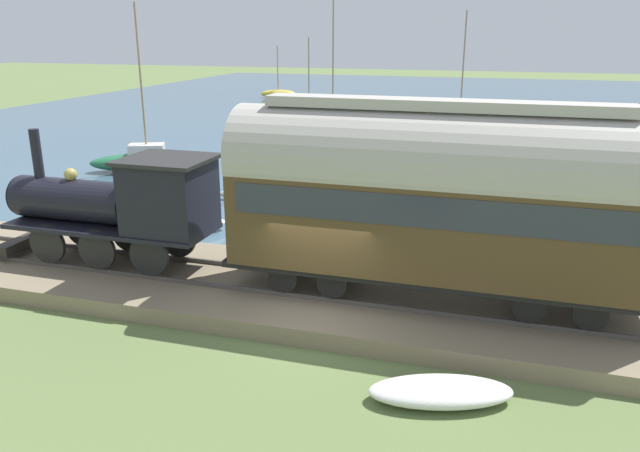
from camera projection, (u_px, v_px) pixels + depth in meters
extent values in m
plane|color=#607542|center=(314.00, 330.00, 14.94)|extent=(200.00, 200.00, 0.00)
cube|color=#426075|center=(464.00, 110.00, 55.20)|extent=(80.00, 80.00, 0.01)
cube|color=#84755B|center=(331.00, 297.00, 16.20)|extent=(4.79, 56.00, 0.44)
cube|color=#4C4742|center=(323.00, 299.00, 15.43)|extent=(0.07, 54.88, 0.12)
cube|color=#4C4742|center=(339.00, 277.00, 16.81)|extent=(0.07, 54.88, 0.12)
cylinder|color=black|center=(149.00, 255.00, 16.59)|extent=(0.12, 1.13, 1.13)
cylinder|color=black|center=(178.00, 238.00, 17.97)|extent=(0.12, 1.13, 1.13)
cylinder|color=black|center=(97.00, 249.00, 17.04)|extent=(0.12, 1.13, 1.13)
cylinder|color=black|center=(129.00, 233.00, 18.42)|extent=(0.12, 1.13, 1.13)
cylinder|color=black|center=(48.00, 244.00, 17.50)|extent=(0.12, 1.13, 1.13)
cylinder|color=black|center=(82.00, 228.00, 18.87)|extent=(0.12, 1.13, 1.13)
cube|color=black|center=(112.00, 226.00, 17.59)|extent=(2.01, 5.91, 0.12)
cylinder|color=black|center=(74.00, 200.00, 17.72)|extent=(1.20, 3.54, 1.20)
cylinder|color=black|center=(21.00, 195.00, 18.23)|extent=(1.14, 0.08, 1.14)
cylinder|color=black|center=(37.00, 153.00, 17.63)|extent=(0.28, 0.28, 1.37)
sphere|color=tan|center=(71.00, 174.00, 17.50)|extent=(0.36, 0.36, 0.36)
cube|color=black|center=(170.00, 196.00, 16.75)|extent=(1.91, 2.07, 1.90)
cube|color=#282828|center=(167.00, 160.00, 16.45)|extent=(2.11, 2.31, 0.10)
cube|color=#2D2823|center=(23.00, 243.00, 18.74)|extent=(1.81, 0.44, 0.32)
cylinder|color=black|center=(590.00, 314.00, 13.60)|extent=(0.12, 0.76, 0.76)
cylinder|color=black|center=(584.00, 288.00, 14.97)|extent=(0.12, 0.76, 0.76)
cylinder|color=black|center=(529.00, 307.00, 13.95)|extent=(0.12, 0.76, 0.76)
cylinder|color=black|center=(528.00, 282.00, 15.33)|extent=(0.12, 0.76, 0.76)
cylinder|color=black|center=(332.00, 284.00, 15.23)|extent=(0.12, 0.76, 0.76)
cylinder|color=black|center=(348.00, 262.00, 16.61)|extent=(0.12, 0.76, 0.76)
cylinder|color=black|center=(283.00, 278.00, 15.59)|extent=(0.12, 0.76, 0.76)
cylinder|color=black|center=(302.00, 258.00, 16.96)|extent=(0.12, 0.76, 0.76)
cube|color=black|center=(431.00, 271.00, 15.19)|extent=(2.12, 10.20, 0.16)
cube|color=#4C381E|center=(434.00, 217.00, 14.77)|extent=(2.36, 9.80, 2.57)
cube|color=#2D333D|center=(435.00, 199.00, 14.64)|extent=(2.39, 9.18, 0.72)
cylinder|color=#B2ADA3|center=(437.00, 164.00, 14.39)|extent=(2.47, 9.80, 2.47)
cube|color=#B2ADA3|center=(441.00, 105.00, 13.98)|extent=(0.82, 8.16, 0.24)
ellipsoid|color=gray|center=(333.00, 130.00, 40.69)|extent=(2.46, 6.40, 1.16)
cylinder|color=#9E8460|center=(333.00, 54.00, 39.23)|extent=(0.10, 0.10, 8.46)
cube|color=silver|center=(333.00, 118.00, 40.44)|extent=(1.11, 1.99, 0.45)
ellipsoid|color=#1E707A|center=(459.00, 130.00, 41.44)|extent=(2.97, 4.31, 0.95)
cylinder|color=#9E8460|center=(463.00, 68.00, 40.23)|extent=(0.10, 0.10, 7.06)
ellipsoid|color=gold|center=(278.00, 94.00, 65.03)|extent=(2.15, 3.83, 0.85)
cylinder|color=#9E8460|center=(278.00, 68.00, 64.23)|extent=(0.10, 0.10, 4.41)
ellipsoid|color=#236B42|center=(148.00, 162.00, 31.43)|extent=(3.78, 5.88, 0.93)
cylinder|color=#9E8460|center=(141.00, 80.00, 30.21)|extent=(0.10, 0.10, 7.17)
cube|color=silver|center=(147.00, 149.00, 31.23)|extent=(1.59, 1.96, 0.45)
ellipsoid|color=#B72D23|center=(309.00, 115.00, 47.90)|extent=(2.48, 3.58, 1.19)
cylinder|color=#9E8460|center=(309.00, 73.00, 46.95)|extent=(0.10, 0.10, 5.10)
cube|color=silver|center=(309.00, 104.00, 47.65)|extent=(1.06, 1.22, 0.45)
ellipsoid|color=silver|center=(186.00, 226.00, 21.91)|extent=(2.31, 2.80, 0.55)
ellipsoid|color=beige|center=(336.00, 183.00, 28.08)|extent=(1.93, 2.06, 0.51)
ellipsoid|color=#B7B2A3|center=(411.00, 204.00, 24.70)|extent=(2.45, 2.47, 0.51)
ellipsoid|color=#B7B2A3|center=(252.00, 193.00, 26.34)|extent=(1.61, 2.85, 0.49)
ellipsoid|color=silver|center=(441.00, 392.00, 12.00)|extent=(1.88, 3.00, 0.44)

